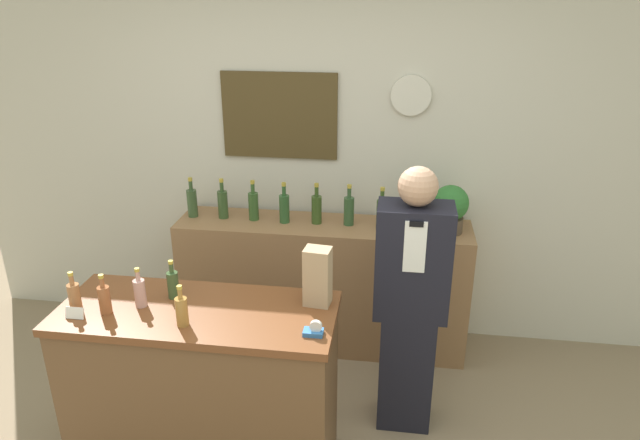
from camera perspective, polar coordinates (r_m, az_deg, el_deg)
The scene contains 21 objects.
back_wall at distance 3.96m, azimuth 0.05°, elevation 6.92°, with size 5.20×0.09×2.70m.
back_shelf at distance 4.03m, azimuth 0.28°, elevation -6.47°, with size 1.99×0.43×0.92m.
display_counter at distance 3.12m, azimuth -11.54°, elevation -16.26°, with size 1.36×0.56×0.95m.
shopkeeper at distance 3.20m, azimuth 8.99°, elevation -8.36°, with size 0.40×0.25×1.57m.
potted_plant at distance 3.75m, azimuth 12.90°, elevation 1.24°, with size 0.23×0.23×0.31m.
paper_bag at distance 2.77m, azimuth -0.24°, elevation -5.68°, with size 0.14×0.11×0.30m.
tape_dispenser at distance 2.59m, azimuth -0.59°, elevation -10.96°, with size 0.09×0.06×0.07m.
price_card_left at distance 2.94m, azimuth -23.33°, elevation -8.54°, with size 0.09×0.02×0.06m.
counter_bottle_0 at distance 2.99m, azimuth -23.35°, elevation -7.01°, with size 0.06×0.06×0.20m.
counter_bottle_1 at distance 2.91m, azimuth -20.74°, elevation -7.38°, with size 0.06×0.06×0.20m.
counter_bottle_2 at distance 2.92m, azimuth -17.57°, elevation -6.87°, with size 0.06×0.06×0.20m.
counter_bottle_3 at distance 2.95m, azimuth -14.49°, elevation -6.20°, with size 0.06×0.06×0.20m.
counter_bottle_4 at distance 2.71m, azimuth -13.66°, elevation -8.78°, with size 0.06×0.06×0.20m.
shelf_bottle_0 at distance 4.02m, azimuth -12.67°, elevation 1.77°, with size 0.07×0.07×0.28m.
shelf_bottle_1 at distance 3.96m, azimuth -9.70°, elevation 1.66°, with size 0.07×0.07×0.28m.
shelf_bottle_2 at distance 3.90m, azimuth -6.67°, elevation 1.49°, with size 0.07×0.07×0.28m.
shelf_bottle_3 at distance 3.83m, azimuth -3.59°, elevation 1.25°, with size 0.07×0.07×0.28m.
shelf_bottle_4 at distance 3.81m, azimuth -0.34°, elevation 1.17°, with size 0.07×0.07×0.28m.
shelf_bottle_5 at distance 3.79m, azimuth 2.91°, elevation 1.02°, with size 0.07×0.07×0.28m.
shelf_bottle_6 at distance 3.76m, azimuth 6.18°, elevation 0.73°, with size 0.07×0.07×0.28m.
shelf_bottle_7 at distance 3.77m, azimuth 9.48°, elevation 0.63°, with size 0.07×0.07×0.28m.
Camera 1 is at (0.53, -1.78, 2.39)m, focal length 32.00 mm.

